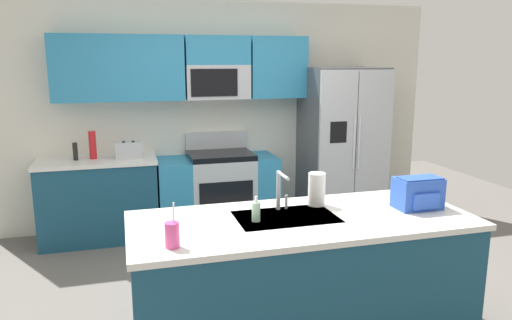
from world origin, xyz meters
The scene contains 14 objects.
ground_plane centered at (0.00, 0.00, 0.00)m, with size 9.00×9.00×0.00m, color #66605B.
kitchen_wall_unit centered at (-0.14, 2.08, 1.47)m, with size 5.20×0.43×2.60m.
back_counter centered at (-1.44, 1.80, 0.45)m, with size 1.25×0.63×0.90m.
range_oven centered at (-0.13, 1.80, 0.44)m, with size 1.36×0.61×1.10m.
refrigerator centered at (1.38, 1.73, 0.93)m, with size 0.90×0.76×1.85m.
island_counter centered at (-0.02, -0.62, 0.45)m, with size 2.31×0.95×0.90m.
toaster centered at (-1.10, 1.75, 0.99)m, with size 0.28×0.16×0.18m.
pepper_mill centered at (-1.65, 1.80, 0.99)m, with size 0.05×0.05×0.19m, color black.
bottle_red centered at (-1.47, 1.83, 1.05)m, with size 0.08×0.08×0.30m, color red.
sink_faucet centered at (-0.12, -0.43, 1.07)m, with size 0.08×0.21×0.28m.
drink_cup_pink centered at (-0.92, -0.91, 0.98)m, with size 0.08×0.08×0.27m.
soap_dispenser centered at (-0.34, -0.61, 0.97)m, with size 0.06×0.06×0.17m.
paper_towel_roll centered at (0.18, -0.38, 1.02)m, with size 0.12×0.12×0.24m, color white.
backpack centered at (0.84, -0.64, 1.02)m, with size 0.32×0.22×0.23m.
Camera 1 is at (-1.16, -3.54, 1.95)m, focal length 34.06 mm.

